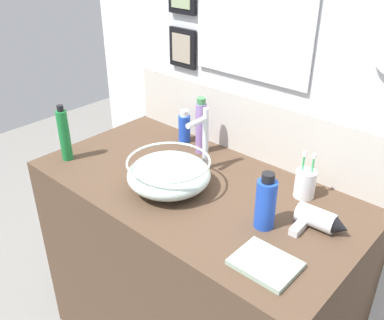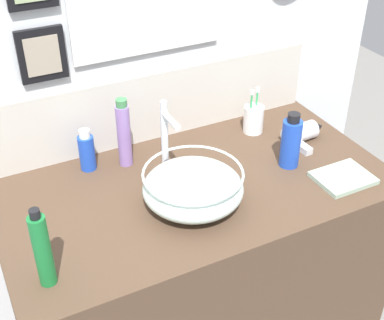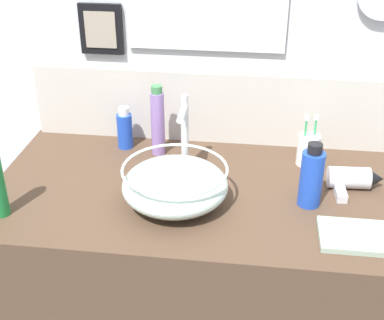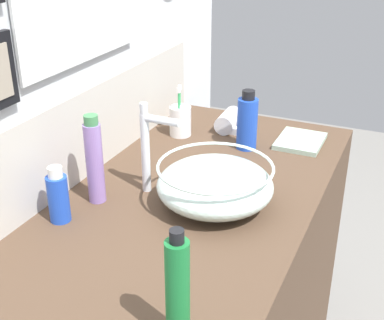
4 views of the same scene
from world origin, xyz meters
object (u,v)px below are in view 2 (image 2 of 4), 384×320
Objects in this scene: hair_drier at (303,133)px; lotion_bottle at (87,151)px; toothbrush_cup at (253,119)px; shampoo_bottle at (124,134)px; spray_bottle at (291,142)px; glass_bowl_sink at (193,187)px; hand_towel at (343,178)px; faucet at (166,134)px; soap_dispenser at (42,250)px.

lotion_bottle is (-0.75, 0.18, 0.04)m from hair_drier.
hair_drier is 1.14× the size of lotion_bottle.
shampoo_bottle is (-0.50, 0.01, 0.07)m from toothbrush_cup.
toothbrush_cup is 0.25m from spray_bottle.
hair_drier is 0.18m from spray_bottle.
shampoo_bottle is (-0.63, 0.15, 0.09)m from hair_drier.
glass_bowl_sink is at bearing -70.65° from shampoo_bottle.
toothbrush_cup is at bearing -1.24° from shampoo_bottle.
hair_drier reaches higher than hand_towel.
hand_towel is at bearing -76.04° from toothbrush_cup.
shampoo_bottle is (-0.10, 0.11, -0.03)m from faucet.
faucet reaches higher than spray_bottle.
hand_towel is at bearing -96.52° from hair_drier.
glass_bowl_sink is 1.25× the size of shampoo_bottle.
faucet is 0.42m from toothbrush_cup.
soap_dispenser is (-1.00, -0.27, 0.08)m from hair_drier.
spray_bottle is 0.20m from hand_towel.
soap_dispenser is at bearing -165.84° from glass_bowl_sink.
hair_drier is 0.94× the size of hand_towel.
shampoo_bottle is at bearing 166.77° from hair_drier.
hand_towel is at bearing -34.23° from shampoo_bottle.
toothbrush_cup is at bearing 87.73° from spray_bottle.
shampoo_bottle is at bearing 48.41° from soap_dispenser.
faucet reaches higher than hair_drier.
faucet is 1.46× the size of toothbrush_cup.
toothbrush_cup reaches higher than lotion_bottle.
toothbrush_cup reaches higher than hand_towel.
faucet reaches higher than toothbrush_cup.
lotion_bottle is (-0.23, 0.14, -0.08)m from faucet.
lotion_bottle reaches higher than glass_bowl_sink.
soap_dispenser is at bearing -164.84° from hair_drier.
faucet reaches higher than hand_towel.
hair_drier is at bearing -46.87° from toothbrush_cup.
glass_bowl_sink is 1.56× the size of spray_bottle.
soap_dispenser is at bearing -118.99° from lotion_bottle.
soap_dispenser reaches higher than lotion_bottle.
spray_bottle is 1.09× the size of hand_towel.
glass_bowl_sink is at bearing 14.16° from soap_dispenser.
lotion_bottle is 0.83× the size of hand_towel.
soap_dispenser reaches higher than toothbrush_cup.
hair_drier is at bearing -13.31° from lotion_bottle.
hand_towel is (0.60, -0.41, -0.11)m from shampoo_bottle.
toothbrush_cup reaches higher than hair_drier.
hair_drier is at bearing -4.56° from faucet.
shampoo_bottle is at bearing 134.68° from faucet.
soap_dispenser is at bearing -169.18° from spray_bottle.
glass_bowl_sink reaches higher than hair_drier.
glass_bowl_sink is 1.29× the size of soap_dispenser.
toothbrush_cup is at bearing 36.03° from glass_bowl_sink.
soap_dispenser is 1.59× the size of lotion_bottle.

